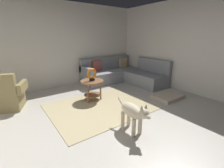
# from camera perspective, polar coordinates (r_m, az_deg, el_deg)

# --- Properties ---
(ground_plane) EXTENTS (6.00, 6.00, 0.10)m
(ground_plane) POSITION_cam_1_polar(r_m,az_deg,el_deg) (3.29, -0.18, -13.95)
(ground_plane) COLOR #B7B2A8
(wall_back) EXTENTS (6.00, 0.12, 2.70)m
(wall_back) POSITION_cam_1_polar(r_m,az_deg,el_deg) (5.49, -19.02, 13.08)
(wall_back) COLOR silver
(wall_back) RESTS_ON ground_plane
(wall_right) EXTENTS (0.12, 6.00, 2.70)m
(wall_right) POSITION_cam_1_polar(r_m,az_deg,el_deg) (5.14, 28.05, 11.82)
(wall_right) COLOR silver
(wall_right) RESTS_ON ground_plane
(area_rug) EXTENTS (2.30, 1.90, 0.01)m
(area_rug) POSITION_cam_1_polar(r_m,az_deg,el_deg) (3.85, -4.53, -8.19)
(area_rug) COLOR tan
(area_rug) RESTS_ON ground_plane
(sectional_couch) EXTENTS (2.20, 2.25, 0.88)m
(sectional_couch) POSITION_cam_1_polar(r_m,az_deg,el_deg) (5.80, 3.99, 3.49)
(sectional_couch) COLOR gray
(sectional_couch) RESTS_ON ground_plane
(armchair) EXTENTS (0.96, 0.85, 0.88)m
(armchair) POSITION_cam_1_polar(r_m,az_deg,el_deg) (4.35, -34.07, -3.67)
(armchair) COLOR olive
(armchair) RESTS_ON ground_plane
(side_table) EXTENTS (0.60, 0.60, 0.54)m
(side_table) POSITION_cam_1_polar(r_m,az_deg,el_deg) (4.13, -7.22, -0.38)
(side_table) COLOR brown
(side_table) RESTS_ON ground_plane
(torus_sculpture) EXTENTS (0.28, 0.08, 0.33)m
(torus_sculpture) POSITION_cam_1_polar(r_m,az_deg,el_deg) (4.05, -7.38, 3.60)
(torus_sculpture) COLOR black
(torus_sculpture) RESTS_ON side_table
(dog_bed_mat) EXTENTS (0.80, 0.60, 0.09)m
(dog_bed_mat) POSITION_cam_1_polar(r_m,az_deg,el_deg) (4.62, 19.55, -4.24)
(dog_bed_mat) COLOR #B2A38E
(dog_bed_mat) RESTS_ON ground_plane
(dog) EXTENTS (0.25, 0.85, 0.63)m
(dog) POSITION_cam_1_polar(r_m,az_deg,el_deg) (2.77, 7.70, -10.34)
(dog) COLOR beige
(dog) RESTS_ON ground_plane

